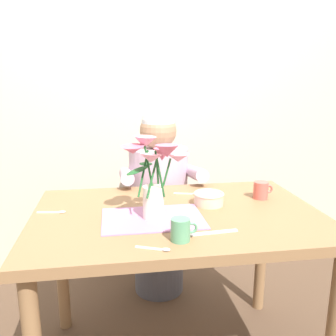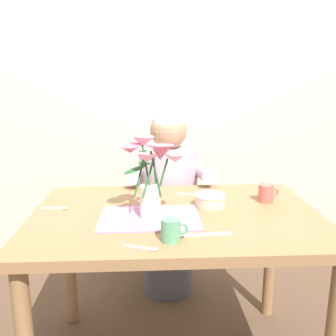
{
  "view_description": "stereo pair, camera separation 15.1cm",
  "coord_description": "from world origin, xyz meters",
  "px_view_note": "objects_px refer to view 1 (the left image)",
  "views": [
    {
      "loc": [
        -0.26,
        -1.41,
        1.28
      ],
      "look_at": [
        -0.03,
        0.05,
        0.92
      ],
      "focal_mm": 38.68,
      "sensor_mm": 36.0,
      "label": 1
    },
    {
      "loc": [
        -0.11,
        -1.42,
        1.28
      ],
      "look_at": [
        -0.03,
        0.05,
        0.92
      ],
      "focal_mm": 38.68,
      "sensor_mm": 36.0,
      "label": 2
    }
  ],
  "objects_px": {
    "coffee_cup": "(181,230)",
    "dinner_knife": "(213,233)",
    "seated_person": "(158,204)",
    "ceramic_bowl": "(209,198)",
    "flower_vase": "(155,170)",
    "tea_cup": "(261,190)"
  },
  "relations": [
    {
      "from": "seated_person",
      "to": "ceramic_bowl",
      "type": "distance_m",
      "value": 0.6
    },
    {
      "from": "flower_vase",
      "to": "ceramic_bowl",
      "type": "relative_size",
      "value": 2.43
    },
    {
      "from": "ceramic_bowl",
      "to": "dinner_knife",
      "type": "relative_size",
      "value": 0.72
    },
    {
      "from": "flower_vase",
      "to": "seated_person",
      "type": "bearing_deg",
      "value": 81.58
    },
    {
      "from": "ceramic_bowl",
      "to": "seated_person",
      "type": "bearing_deg",
      "value": 105.98
    },
    {
      "from": "flower_vase",
      "to": "tea_cup",
      "type": "xyz_separation_m",
      "value": [
        0.52,
        0.18,
        -0.16
      ]
    },
    {
      "from": "flower_vase",
      "to": "coffee_cup",
      "type": "relative_size",
      "value": 3.55
    },
    {
      "from": "ceramic_bowl",
      "to": "dinner_knife",
      "type": "xyz_separation_m",
      "value": [
        -0.07,
        -0.3,
        -0.03
      ]
    },
    {
      "from": "seated_person",
      "to": "ceramic_bowl",
      "type": "relative_size",
      "value": 8.35
    },
    {
      "from": "tea_cup",
      "to": "coffee_cup",
      "type": "bearing_deg",
      "value": -139.32
    },
    {
      "from": "flower_vase",
      "to": "coffee_cup",
      "type": "xyz_separation_m",
      "value": [
        0.06,
        -0.21,
        -0.16
      ]
    },
    {
      "from": "seated_person",
      "to": "flower_vase",
      "type": "xyz_separation_m",
      "value": [
        -0.1,
        -0.68,
        0.38
      ]
    },
    {
      "from": "seated_person",
      "to": "tea_cup",
      "type": "distance_m",
      "value": 0.69
    },
    {
      "from": "flower_vase",
      "to": "tea_cup",
      "type": "relative_size",
      "value": 3.55
    },
    {
      "from": "flower_vase",
      "to": "ceramic_bowl",
      "type": "height_order",
      "value": "flower_vase"
    },
    {
      "from": "dinner_knife",
      "to": "coffee_cup",
      "type": "relative_size",
      "value": 2.04
    },
    {
      "from": "coffee_cup",
      "to": "flower_vase",
      "type": "bearing_deg",
      "value": 107.05
    },
    {
      "from": "ceramic_bowl",
      "to": "dinner_knife",
      "type": "bearing_deg",
      "value": -102.39
    },
    {
      "from": "coffee_cup",
      "to": "dinner_knife",
      "type": "bearing_deg",
      "value": 18.07
    },
    {
      "from": "dinner_knife",
      "to": "ceramic_bowl",
      "type": "bearing_deg",
      "value": 72.72
    },
    {
      "from": "seated_person",
      "to": "dinner_knife",
      "type": "xyz_separation_m",
      "value": [
        0.09,
        -0.85,
        0.18
      ]
    },
    {
      "from": "dinner_knife",
      "to": "tea_cup",
      "type": "xyz_separation_m",
      "value": [
        0.33,
        0.35,
        0.04
      ]
    }
  ]
}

